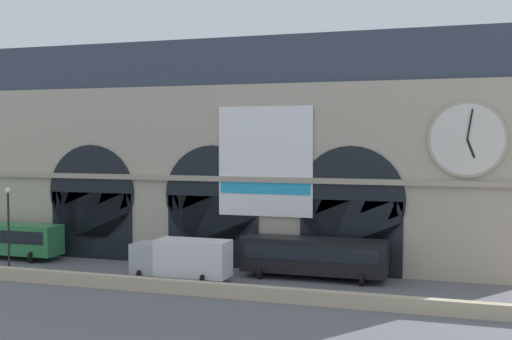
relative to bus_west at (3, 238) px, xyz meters
name	(u,v)px	position (x,y,z in m)	size (l,w,h in m)	color
ground_plane	(188,278)	(19.04, -2.58, -1.78)	(200.00, 200.00, 0.00)	slate
quay_parapet_wall	(161,286)	(19.04, -7.27, -1.31)	(90.00, 0.70, 0.95)	#BCAD8C
station_building	(222,156)	(19.10, 4.52, 7.39)	(48.32, 4.60, 18.97)	#B2A891
bus_west	(3,238)	(0.00, 0.00, 0.00)	(11.00, 3.25, 3.10)	#2D7A42
box_truck_center	(182,258)	(18.90, -3.43, -0.08)	(7.50, 2.91, 3.12)	#ADB2B7
bus_mideast	(313,256)	(28.14, 0.09, 0.00)	(11.00, 3.25, 3.10)	black
street_lamp_quayside	(8,220)	(5.83, -6.47, 2.63)	(0.44, 0.44, 6.90)	black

